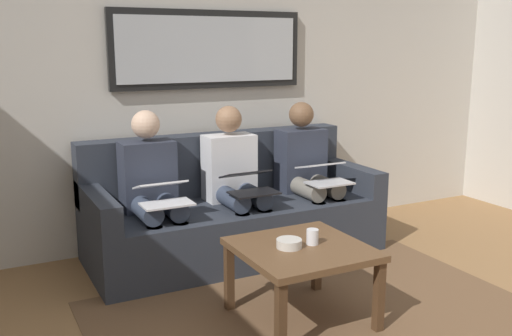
% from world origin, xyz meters
% --- Properties ---
extents(wall_rear, '(6.00, 0.12, 2.60)m').
position_xyz_m(wall_rear, '(0.00, -2.60, 1.30)').
color(wall_rear, beige).
rests_on(wall_rear, ground_plane).
extents(area_rug, '(2.60, 1.80, 0.01)m').
position_xyz_m(area_rug, '(0.00, -0.85, 0.00)').
color(area_rug, brown).
rests_on(area_rug, ground_plane).
extents(couch, '(2.20, 0.90, 0.90)m').
position_xyz_m(couch, '(0.00, -2.12, 0.31)').
color(couch, '#2D333D').
rests_on(couch, ground_plane).
extents(framed_mirror, '(1.60, 0.05, 0.60)m').
position_xyz_m(framed_mirror, '(0.00, -2.51, 1.55)').
color(framed_mirror, black).
extents(coffee_table, '(0.71, 0.71, 0.46)m').
position_xyz_m(coffee_table, '(0.12, -0.90, 0.40)').
color(coffee_table, brown).
rests_on(coffee_table, ground_plane).
extents(cup, '(0.07, 0.07, 0.09)m').
position_xyz_m(cup, '(0.04, -0.90, 0.50)').
color(cup, silver).
rests_on(cup, coffee_table).
extents(bowl, '(0.15, 0.15, 0.05)m').
position_xyz_m(bowl, '(0.19, -0.91, 0.48)').
color(bowl, beige).
rests_on(bowl, coffee_table).
extents(person_left, '(0.38, 0.58, 1.14)m').
position_xyz_m(person_left, '(-0.64, -2.05, 0.61)').
color(person_left, '#2D3342').
rests_on(person_left, couch).
extents(laptop_silver, '(0.33, 0.35, 0.15)m').
position_xyz_m(laptop_silver, '(-0.64, -1.80, 0.63)').
color(laptop_silver, silver).
extents(person_middle, '(0.38, 0.58, 1.14)m').
position_xyz_m(person_middle, '(0.00, -2.05, 0.61)').
color(person_middle, silver).
rests_on(person_middle, couch).
extents(laptop_black, '(0.33, 0.35, 0.15)m').
position_xyz_m(laptop_black, '(0.00, -1.81, 0.63)').
color(laptop_black, black).
extents(person_right, '(0.38, 0.58, 1.14)m').
position_xyz_m(person_right, '(0.64, -2.05, 0.61)').
color(person_right, '#2D3342').
rests_on(person_right, couch).
extents(laptop_white, '(0.33, 0.33, 0.14)m').
position_xyz_m(laptop_white, '(0.64, -1.80, 0.62)').
color(laptop_white, white).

